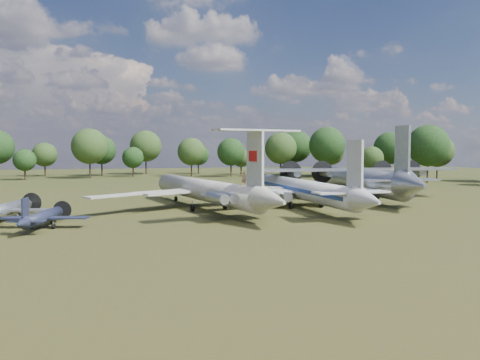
{
  "coord_description": "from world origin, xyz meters",
  "views": [
    {
      "loc": [
        -4.87,
        -67.71,
        9.57
      ],
      "look_at": [
        9.8,
        -4.05,
        5.0
      ],
      "focal_mm": 35.0,
      "sensor_mm": 36.0,
      "label": 1
    }
  ],
  "objects": [
    {
      "name": "il62_airliner",
      "position": [
        5.9,
        3.9,
        2.3
      ],
      "size": [
        47.22,
        54.83,
        4.61
      ],
      "primitive_type": null,
      "rotation": [
        0.0,
        0.0,
        0.27
      ],
      "color": "beige",
      "rests_on": "ground"
    },
    {
      "name": "small_prop_west",
      "position": [
        -15.28,
        -9.26,
        1.03
      ],
      "size": [
        13.1,
        15.97,
        2.07
      ],
      "primitive_type": null,
      "rotation": [
        0.0,
        0.0,
        -0.22
      ],
      "color": "black",
      "rests_on": "ground"
    },
    {
      "name": "an12_transport",
      "position": [
        36.32,
        11.17,
        2.81
      ],
      "size": [
        39.76,
        44.09,
        5.62
      ],
      "primitive_type": null,
      "rotation": [
        0.0,
        0.0,
        -0.04
      ],
      "color": "#9A9DA2",
      "rests_on": "ground"
    },
    {
      "name": "tu104_jet",
      "position": [
        21.59,
        2.07,
        2.22
      ],
      "size": [
        36.34,
        46.64,
        4.44
      ],
      "primitive_type": null,
      "rotation": [
        0.0,
        0.0,
        0.07
      ],
      "color": "silver",
      "rests_on": "ground"
    },
    {
      "name": "ground",
      "position": [
        0.0,
        0.0,
        0.0
      ],
      "size": [
        300.0,
        300.0,
        0.0
      ],
      "primitive_type": "plane",
      "color": "#213712",
      "rests_on": "ground"
    },
    {
      "name": "person_on_il62",
      "position": [
        9.3,
        -8.55,
        5.51
      ],
      "size": [
        0.68,
        0.47,
        1.81
      ],
      "primitive_type": "imported",
      "rotation": [
        0.0,
        0.0,
        3.2
      ],
      "color": "#8F6149",
      "rests_on": "il62_airliner"
    },
    {
      "name": "small_prop_northwest",
      "position": [
        -20.8,
        -2.6,
        1.21
      ],
      "size": [
        15.48,
        18.81,
        2.42
      ],
      "primitive_type": null,
      "rotation": [
        0.0,
        0.0,
        -0.22
      ],
      "color": "#ACB0B5",
      "rests_on": "ground"
    }
  ]
}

